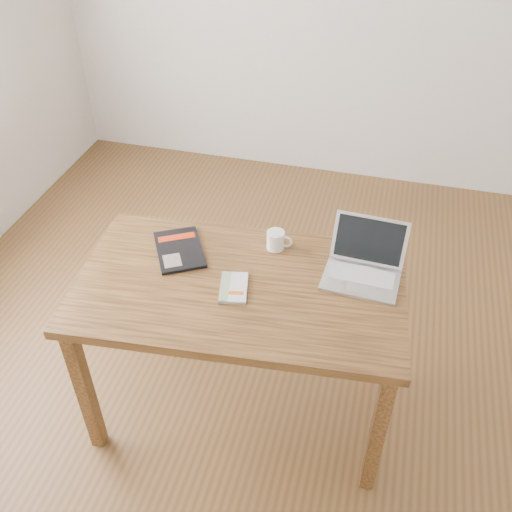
% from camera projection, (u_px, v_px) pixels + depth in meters
% --- Properties ---
extents(room, '(4.04, 4.04, 2.70)m').
position_uv_depth(room, '(275.00, 122.00, 1.91)').
color(room, brown).
rests_on(room, ground).
extents(desk, '(1.32, 0.83, 0.75)m').
position_uv_depth(desk, '(240.00, 300.00, 2.24)').
color(desk, '#543619').
rests_on(desk, ground).
extents(white_guidebook, '(0.14, 0.19, 0.01)m').
position_uv_depth(white_guidebook, '(234.00, 288.00, 2.16)').
color(white_guidebook, silver).
rests_on(white_guidebook, desk).
extents(black_guidebook, '(0.29, 0.32, 0.01)m').
position_uv_depth(black_guidebook, '(179.00, 250.00, 2.34)').
color(black_guidebook, black).
rests_on(black_guidebook, desk).
extents(laptop, '(0.30, 0.29, 0.19)m').
position_uv_depth(laptop, '(364.00, 265.00, 2.21)').
color(laptop, silver).
rests_on(laptop, desk).
extents(coffee_mug, '(0.11, 0.07, 0.08)m').
position_uv_depth(coffee_mug, '(276.00, 240.00, 2.33)').
color(coffee_mug, white).
rests_on(coffee_mug, desk).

